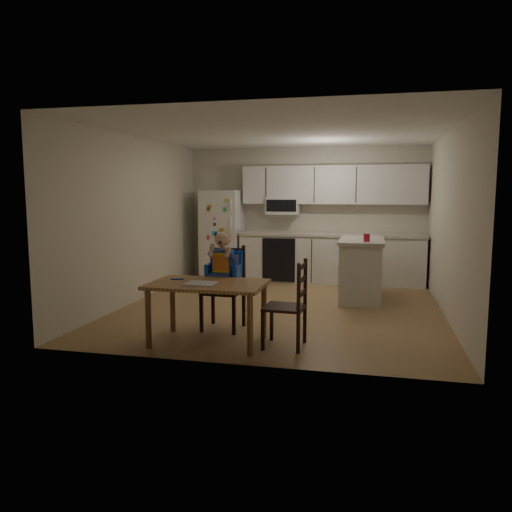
{
  "coord_description": "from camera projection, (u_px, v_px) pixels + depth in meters",
  "views": [
    {
      "loc": [
        1.25,
        -7.02,
        1.67
      ],
      "look_at": [
        -0.08,
        -1.28,
        0.91
      ],
      "focal_mm": 35.0,
      "sensor_mm": 36.0,
      "label": 1
    }
  ],
  "objects": [
    {
      "name": "room",
      "position": [
        287.0,
        220.0,
        7.58
      ],
      "size": [
        4.52,
        5.01,
        2.51
      ],
      "color": "#997948",
      "rests_on": "ground"
    },
    {
      "name": "refrigerator",
      "position": [
        222.0,
        235.0,
        9.59
      ],
      "size": [
        0.72,
        0.7,
        1.7
      ],
      "primitive_type": "cube",
      "color": "silver",
      "rests_on": "ground"
    },
    {
      "name": "kitchen_run",
      "position": [
        330.0,
        235.0,
        9.21
      ],
      "size": [
        3.37,
        0.62,
        2.15
      ],
      "color": "silver",
      "rests_on": "ground"
    },
    {
      "name": "kitchen_island",
      "position": [
        361.0,
        269.0,
        7.76
      ],
      "size": [
        0.67,
        1.28,
        0.95
      ],
      "color": "silver",
      "rests_on": "ground"
    },
    {
      "name": "red_cup",
      "position": [
        367.0,
        238.0,
        7.32
      ],
      "size": [
        0.09,
        0.09,
        0.11
      ],
      "primitive_type": "cylinder",
      "color": "red",
      "rests_on": "kitchen_island"
    },
    {
      "name": "dining_table",
      "position": [
        208.0,
        291.0,
        5.49
      ],
      "size": [
        1.27,
        0.81,
        0.68
      ],
      "color": "brown",
      "rests_on": "ground"
    },
    {
      "name": "napkin",
      "position": [
        201.0,
        283.0,
        5.41
      ],
      "size": [
        0.33,
        0.28,
        0.01
      ],
      "primitive_type": "cube",
      "color": "#ACABB0",
      "rests_on": "dining_table"
    },
    {
      "name": "toddler_spoon",
      "position": [
        176.0,
        279.0,
        5.66
      ],
      "size": [
        0.12,
        0.06,
        0.02
      ],
      "primitive_type": "cylinder",
      "rotation": [
        0.0,
        1.57,
        0.35
      ],
      "color": "blue",
      "rests_on": "dining_table"
    },
    {
      "name": "chair_booster",
      "position": [
        224.0,
        270.0,
        6.08
      ],
      "size": [
        0.47,
        0.47,
        1.2
      ],
      "rotation": [
        0.0,
        0.0,
        -0.03
      ],
      "color": "black",
      "rests_on": "ground"
    },
    {
      "name": "chair_side",
      "position": [
        293.0,
        299.0,
        5.33
      ],
      "size": [
        0.44,
        0.44,
        0.95
      ],
      "rotation": [
        0.0,
        0.0,
        -1.62
      ],
      "color": "black",
      "rests_on": "ground"
    }
  ]
}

